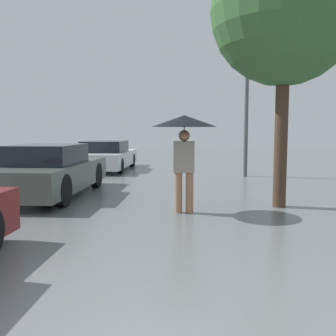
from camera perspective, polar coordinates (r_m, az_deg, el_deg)
The scene contains 5 objects.
pedestrian at distance 6.95m, azimuth 2.48°, elevation 5.56°, with size 1.21×1.21×1.83m.
parked_car_middle at distance 9.29m, azimuth -17.42°, elevation -0.49°, with size 1.64×4.25×1.22m.
parked_car_farthest at distance 14.94m, azimuth -9.39°, elevation 1.79°, with size 1.78×4.31×1.14m.
tree at distance 8.17m, azimuth 17.37°, elevation 21.81°, with size 2.89×2.89×5.31m.
street_lamp at distance 12.88m, azimuth 11.90°, elevation 10.69°, with size 0.28×0.28×4.61m.
Camera 1 is at (0.09, -1.78, 1.55)m, focal length 40.00 mm.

